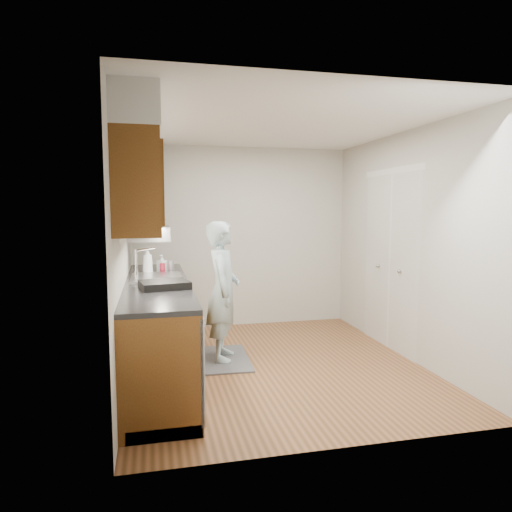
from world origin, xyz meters
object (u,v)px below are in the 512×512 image
(person, at_px, (223,282))
(soap_bottle_a, at_px, (148,260))
(soap_bottle_b, at_px, (162,263))
(steel_can, at_px, (171,266))
(dish_rack, at_px, (164,285))
(soda_can, at_px, (162,268))

(person, distance_m, soap_bottle_a, 0.87)
(soap_bottle_b, height_order, steel_can, soap_bottle_b)
(person, xyz_separation_m, steel_can, (-0.53, 0.39, 0.14))
(soap_bottle_a, distance_m, steel_can, 0.29)
(dish_rack, bearing_deg, soap_bottle_b, 79.33)
(soap_bottle_a, bearing_deg, dish_rack, -81.21)
(soda_can, bearing_deg, soap_bottle_b, 91.44)
(person, distance_m, dish_rack, 0.95)
(soda_can, xyz_separation_m, steel_can, (0.10, 0.06, 0.01))
(soap_bottle_a, relative_size, dish_rack, 0.71)
(soap_bottle_b, relative_size, dish_rack, 0.47)
(soda_can, height_order, steel_can, steel_can)
(steel_can, bearing_deg, soap_bottle_b, 166.48)
(soda_can, bearing_deg, person, -27.57)
(person, height_order, steel_can, person)
(person, distance_m, steel_can, 0.67)
(person, height_order, soap_bottle_b, person)
(soap_bottle_a, bearing_deg, steel_can, 22.23)
(soap_bottle_a, relative_size, soap_bottle_b, 1.52)
(person, relative_size, steel_can, 13.08)
(soap_bottle_b, xyz_separation_m, dish_rack, (-0.00, -1.12, -0.06))
(soap_bottle_a, distance_m, soda_can, 0.19)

